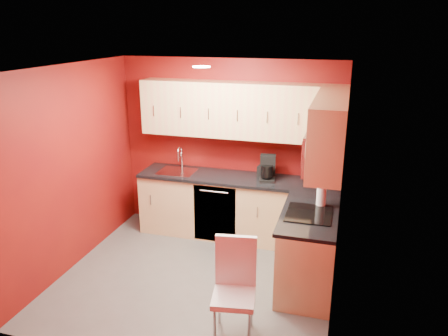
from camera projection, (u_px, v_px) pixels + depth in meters
The scene contains 21 objects.
floor at pixel (197, 277), 5.32m from camera, with size 3.20×3.20×0.00m, color #4D4B48.
ceiling at pixel (192, 68), 4.54m from camera, with size 3.20×3.20×0.00m, color white.
wall_back at pixel (230, 147), 6.30m from camera, with size 3.20×3.20×0.00m, color maroon.
wall_front at pixel (133, 241), 3.56m from camera, with size 3.20×3.20×0.00m, color maroon.
wall_left at pixel (72, 168), 5.35m from camera, with size 3.00×3.00×0.00m, color maroon.
wall_right at pixel (340, 195), 4.51m from camera, with size 3.00×3.00×0.00m, color maroon.
base_cabinets_back at pixel (237, 208), 6.23m from camera, with size 2.80×0.60×0.87m, color #E1BB81.
base_cabinets_right at pixel (309, 250), 5.07m from camera, with size 0.60×1.30×0.87m, color #E1BB81.
countertop_back at pixel (237, 179), 6.07m from camera, with size 2.80×0.63×0.04m, color black.
countertop_right at pixel (310, 215), 4.92m from camera, with size 0.63×1.27×0.04m, color black.
upper_cabinets_back at pixel (241, 110), 5.91m from camera, with size 2.80×0.35×0.75m, color tan.
upper_cabinets_right at pixel (330, 125), 4.76m from camera, with size 0.35×1.55×0.75m.
microwave at pixel (324, 150), 4.62m from camera, with size 0.42×0.76×0.42m.
cooktop at pixel (309, 214), 4.88m from camera, with size 0.50×0.55×0.01m, color black.
sink at pixel (178, 169), 6.31m from camera, with size 0.52×0.42×0.35m.
dishwasher_front at pixel (215, 214), 6.03m from camera, with size 0.60×0.02×0.82m, color black.
downlight at pixel (201, 67), 4.82m from camera, with size 0.20×0.20×0.01m, color white.
coffee_maker at pixel (268, 168), 5.89m from camera, with size 0.21×0.27×0.34m, color black, non-canonical shape.
napkin_holder at pixel (263, 171), 6.05m from camera, with size 0.15×0.15×0.16m, color black, non-canonical shape.
paper_towel at pixel (321, 196), 5.07m from camera, with size 0.14×0.14×0.25m, color white, non-canonical shape.
dining_chair at pixel (234, 292), 4.17m from camera, with size 0.40×0.42×1.00m, color silver, non-canonical shape.
Camera 1 is at (1.60, -4.36, 2.93)m, focal length 35.00 mm.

